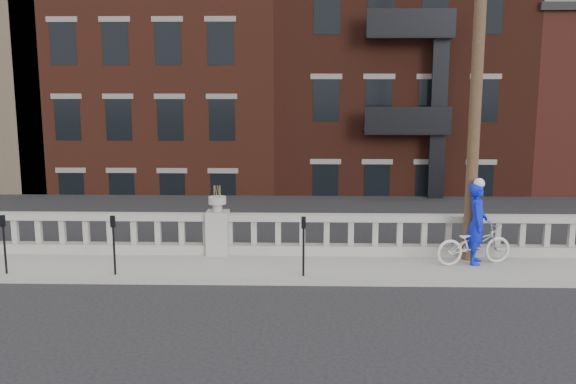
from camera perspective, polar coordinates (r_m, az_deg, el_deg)
name	(u,v)px	position (r m, az deg, el deg)	size (l,w,h in m)	color
ground	(191,316)	(12.76, -8.58, -10.86)	(120.00, 120.00, 0.00)	black
sidewalk	(213,267)	(15.54, -6.67, -6.67)	(32.00, 2.20, 0.15)	gray
balustrade	(218,235)	(16.30, -6.25, -3.81)	(28.00, 0.34, 1.03)	gray
planter_pedestal	(218,228)	(16.26, -6.26, -3.16)	(0.55, 0.55, 1.76)	gray
lower_level	(275,114)	(34.86, -1.20, 6.96)	(80.00, 44.00, 20.80)	#605E59
utility_pole	(478,48)	(15.87, 16.56, 12.20)	(1.60, 0.28, 10.00)	#422D1E
parking_meter_b	(4,238)	(15.84, -23.94, -3.72)	(0.10, 0.09, 1.36)	black
parking_meter_c	(114,238)	(14.95, -15.24, -3.99)	(0.10, 0.09, 1.36)	black
parking_meter_d	(304,239)	(14.33, 1.39, -4.23)	(0.10, 0.09, 1.36)	black
bicycle	(474,244)	(15.95, 16.18, -4.45)	(0.66, 1.88, 0.99)	silver
cyclist	(477,223)	(15.91, 16.46, -2.69)	(0.72, 0.47, 1.96)	#0D1BC5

